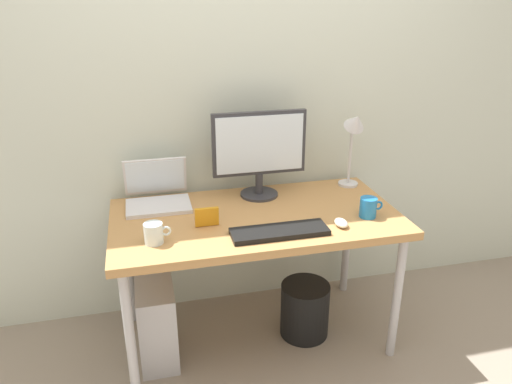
# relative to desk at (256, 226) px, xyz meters

# --- Properties ---
(ground_plane) EXTENTS (6.00, 6.00, 0.00)m
(ground_plane) POSITION_rel_desk_xyz_m (0.00, 0.00, -0.66)
(ground_plane) COLOR gray
(back_wall) EXTENTS (4.40, 0.04, 2.60)m
(back_wall) POSITION_rel_desk_xyz_m (0.00, 0.43, 0.64)
(back_wall) COLOR silver
(back_wall) RESTS_ON ground_plane
(desk) EXTENTS (1.40, 0.73, 0.72)m
(desk) POSITION_rel_desk_xyz_m (0.00, 0.00, 0.00)
(desk) COLOR #B7844C
(desk) RESTS_ON ground_plane
(monitor) EXTENTS (0.49, 0.20, 0.45)m
(monitor) POSITION_rel_desk_xyz_m (0.07, 0.23, 0.32)
(monitor) COLOR #333338
(monitor) RESTS_ON desk
(laptop) EXTENTS (0.32, 0.28, 0.22)m
(laptop) POSITION_rel_desk_xyz_m (-0.46, 0.25, 0.12)
(laptop) COLOR silver
(laptop) RESTS_ON desk
(desk_lamp) EXTENTS (0.11, 0.16, 0.44)m
(desk_lamp) POSITION_rel_desk_xyz_m (0.60, 0.23, 0.37)
(desk_lamp) COLOR silver
(desk_lamp) RESTS_ON desk
(keyboard) EXTENTS (0.44, 0.14, 0.02)m
(keyboard) POSITION_rel_desk_xyz_m (0.05, -0.23, 0.07)
(keyboard) COLOR black
(keyboard) RESTS_ON desk
(mouse) EXTENTS (0.06, 0.09, 0.03)m
(mouse) POSITION_rel_desk_xyz_m (0.35, -0.22, 0.08)
(mouse) COLOR silver
(mouse) RESTS_ON desk
(coffee_mug) EXTENTS (0.12, 0.08, 0.10)m
(coffee_mug) POSITION_rel_desk_xyz_m (0.52, -0.15, 0.11)
(coffee_mug) COLOR #1E72BF
(coffee_mug) RESTS_ON desk
(glass_cup) EXTENTS (0.12, 0.08, 0.09)m
(glass_cup) POSITION_rel_desk_xyz_m (-0.50, -0.18, 0.11)
(glass_cup) COLOR silver
(glass_cup) RESTS_ON desk
(photo_frame) EXTENTS (0.11, 0.02, 0.09)m
(photo_frame) POSITION_rel_desk_xyz_m (-0.25, -0.07, 0.11)
(photo_frame) COLOR orange
(photo_frame) RESTS_ON desk
(computer_tower) EXTENTS (0.18, 0.36, 0.42)m
(computer_tower) POSITION_rel_desk_xyz_m (-0.52, -0.03, -0.45)
(computer_tower) COLOR #B2B2B7
(computer_tower) RESTS_ON ground_plane
(wastebasket) EXTENTS (0.26, 0.26, 0.30)m
(wastebasket) POSITION_rel_desk_xyz_m (0.26, -0.04, -0.51)
(wastebasket) COLOR black
(wastebasket) RESTS_ON ground_plane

